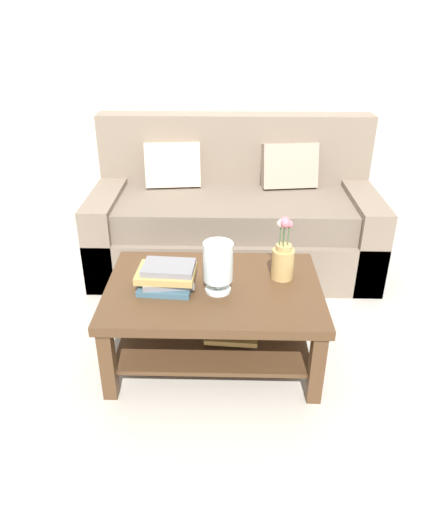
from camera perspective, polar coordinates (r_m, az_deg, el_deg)
name	(u,v)px	position (r m, az deg, el deg)	size (l,w,h in m)	color
ground_plane	(223,318)	(3.07, 1.16, -7.41)	(10.00, 10.00, 0.00)	#B7B2A8
back_wall	(226,62)	(4.18, 1.55, 21.98)	(6.40, 0.12, 2.70)	beige
couch	(233,218)	(3.57, 2.32, 4.56)	(2.01, 0.90, 1.06)	#7A6B5B
coffee_table	(214,307)	(2.59, 0.06, -6.05)	(1.13, 0.77, 0.46)	#4C331E
book_stack_main	(166,276)	(2.49, -5.60, -2.43)	(0.31, 0.25, 0.13)	#3D6075
glass_hurricane_vase	(217,264)	(2.41, 0.47, -0.93)	(0.15, 0.15, 0.27)	silver
flower_pitcher	(282,257)	(2.57, 8.16, -0.09)	(0.12, 0.12, 0.35)	tan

